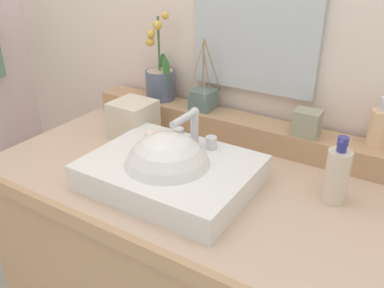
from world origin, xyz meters
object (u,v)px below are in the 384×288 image
(reed_diffuser, at_px, (203,99))
(lotion_bottle, at_px, (337,175))
(soap_bar, at_px, (156,134))
(potted_plant, at_px, (160,79))
(trinket_box, at_px, (307,123))
(sink_basin, at_px, (169,173))
(soap_dispenser, at_px, (380,127))
(tissue_box, at_px, (133,120))

(reed_diffuser, distance_m, lotion_bottle, 0.55)
(soap_bar, bearing_deg, potted_plant, 123.22)
(trinket_box, bearing_deg, sink_basin, -127.10)
(lotion_bottle, bearing_deg, soap_dispenser, 76.98)
(sink_basin, height_order, soap_dispenser, soap_dispenser)
(potted_plant, xyz_separation_m, reed_diffuser, (0.19, -0.01, -0.04))
(soap_bar, height_order, lotion_bottle, lotion_bottle)
(reed_diffuser, xyz_separation_m, trinket_box, (0.37, -0.02, 0.00))
(sink_basin, bearing_deg, trinket_box, 53.24)
(sink_basin, xyz_separation_m, lotion_bottle, (0.40, 0.16, 0.04))
(potted_plant, bearing_deg, reed_diffuser, -1.80)
(lotion_bottle, bearing_deg, soap_bar, -173.85)
(sink_basin, distance_m, potted_plant, 0.49)
(soap_dispenser, bearing_deg, lotion_bottle, -103.02)
(sink_basin, relative_size, soap_bar, 6.28)
(tissue_box, bearing_deg, sink_basin, -34.37)
(soap_bar, bearing_deg, reed_diffuser, 88.04)
(soap_bar, bearing_deg, sink_basin, -40.53)
(trinket_box, bearing_deg, lotion_bottle, -53.30)
(sink_basin, distance_m, lotion_bottle, 0.43)
(sink_basin, height_order, soap_bar, sink_basin)
(reed_diffuser, xyz_separation_m, lotion_bottle, (0.51, -0.21, -0.04))
(sink_basin, relative_size, lotion_bottle, 2.43)
(lotion_bottle, bearing_deg, trinket_box, 127.04)
(soap_dispenser, bearing_deg, tissue_box, -165.19)
(soap_bar, xyz_separation_m, soap_dispenser, (0.57, 0.28, 0.05))
(soap_bar, bearing_deg, trinket_box, 32.57)
(soap_dispenser, height_order, reed_diffuser, reed_diffuser)
(sink_basin, bearing_deg, tissue_box, 145.63)
(sink_basin, xyz_separation_m, soap_dispenser, (0.45, 0.38, 0.10))
(soap_dispenser, distance_m, lotion_bottle, 0.24)
(soap_bar, height_order, trinket_box, trinket_box)
(reed_diffuser, bearing_deg, sink_basin, -73.04)
(trinket_box, xyz_separation_m, tissue_box, (-0.54, -0.15, -0.05))
(lotion_bottle, xyz_separation_m, tissue_box, (-0.68, 0.03, -0.01))
(soap_dispenser, height_order, tissue_box, soap_dispenser)
(lotion_bottle, bearing_deg, sink_basin, -158.20)
(soap_dispenser, relative_size, lotion_bottle, 0.79)
(potted_plant, relative_size, lotion_bottle, 1.70)
(soap_dispenser, bearing_deg, sink_basin, -139.56)
(soap_bar, relative_size, reed_diffuser, 0.29)
(lotion_bottle, distance_m, tissue_box, 0.68)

